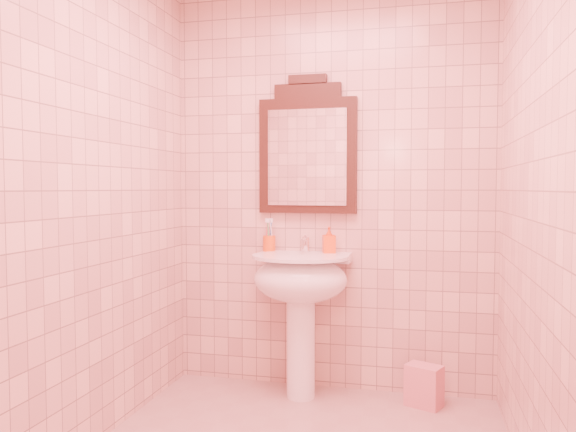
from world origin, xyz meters
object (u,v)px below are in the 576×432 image
(pedestal_sink, at_px, (301,289))
(soap_dispenser, at_px, (329,240))
(mirror, at_px, (308,150))
(toothbrush_cup, at_px, (269,243))
(towel, at_px, (424,386))

(pedestal_sink, distance_m, soap_dispenser, 0.35)
(mirror, distance_m, soap_dispenser, 0.58)
(mirror, bearing_deg, toothbrush_cup, -171.89)
(pedestal_sink, relative_size, toothbrush_cup, 4.73)
(toothbrush_cup, distance_m, towel, 1.25)
(mirror, relative_size, towel, 3.59)
(pedestal_sink, xyz_separation_m, toothbrush_cup, (-0.24, 0.17, 0.25))
(soap_dispenser, bearing_deg, pedestal_sink, -152.42)
(mirror, height_order, towel, mirror)
(mirror, height_order, toothbrush_cup, mirror)
(towel, bearing_deg, mirror, 167.44)
(pedestal_sink, height_order, mirror, mirror)
(mirror, bearing_deg, soap_dispenser, -20.48)
(toothbrush_cup, bearing_deg, pedestal_sink, -34.83)
(toothbrush_cup, relative_size, towel, 0.76)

